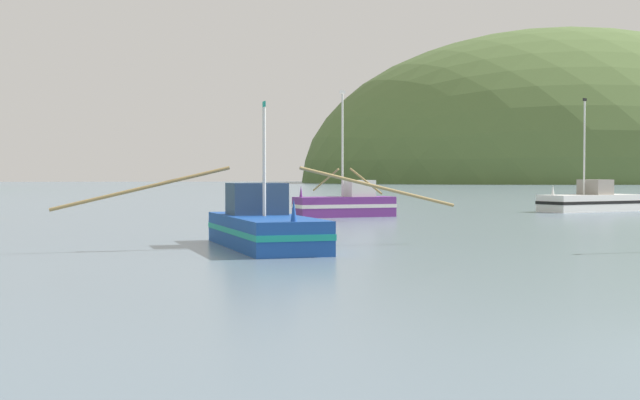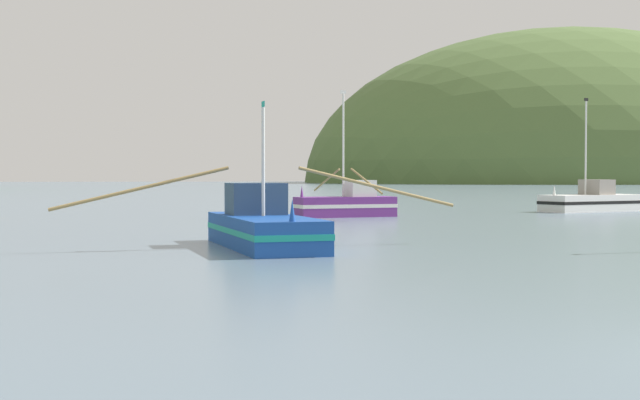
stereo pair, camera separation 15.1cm
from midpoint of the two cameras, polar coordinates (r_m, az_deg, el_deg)
hill_far_center at (r=291.23m, az=15.59°, el=1.10°), size 167.02×133.62×95.28m
fishing_boat_purple at (r=53.47m, az=1.82°, el=-0.25°), size 6.30×10.37×7.57m
fishing_boat_blue at (r=31.25m, az=-3.52°, el=-1.73°), size 14.37×8.37×5.10m
fishing_boat_white at (r=64.09m, az=17.07°, el=-0.06°), size 8.09×4.82×7.75m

